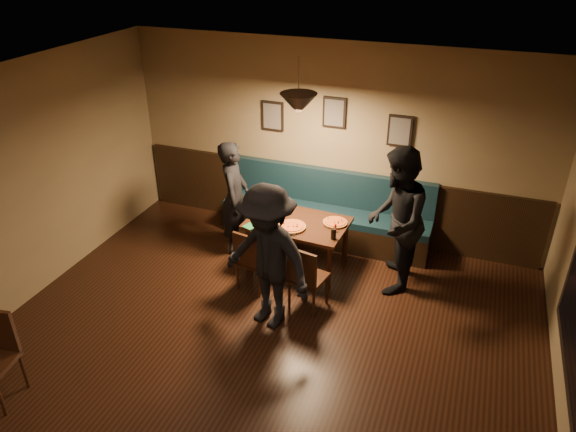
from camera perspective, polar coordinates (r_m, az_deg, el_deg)
The scene contains 23 objects.
floor at distance 5.56m, azimuth -6.32°, elevation -18.64°, with size 7.00×7.00×0.00m, color black.
ceiling at distance 4.00m, azimuth -8.46°, elevation 9.81°, with size 7.00×7.00×0.00m, color silver.
wall_back at distance 7.55m, azimuth 4.89°, elevation 7.76°, with size 6.00×6.00×0.00m, color #8C704F.
wainscot at distance 7.89m, azimuth 4.56°, elevation 1.56°, with size 5.88×0.06×1.00m, color black.
booth_bench at distance 7.66m, azimuth 4.00°, elevation 0.70°, with size 3.00×0.60×1.00m, color #0F232D, non-canonical shape.
picture_left at distance 7.70m, azimuth -1.64°, elevation 10.62°, with size 0.32×0.04×0.42m, color black.
picture_center at distance 7.38m, azimuth 4.97°, elevation 10.95°, with size 0.32×0.04×0.42m, color black.
picture_right at distance 7.25m, azimuth 11.85°, elevation 8.88°, with size 0.32×0.04×0.42m, color black.
pendant_lamp at distance 6.32m, azimuth 1.13°, elevation 11.85°, with size 0.44×0.44×0.25m, color black.
dining_table at distance 7.11m, azimuth 0.98°, elevation -3.03°, with size 1.28×0.83×0.69m, color black.
chair_near_left at distance 6.68m, azimuth -3.59°, elevation -4.57°, with size 0.37×0.37×0.84m, color black, non-canonical shape.
chair_near_right at distance 6.34m, azimuth 2.21°, elevation -6.41°, with size 0.39×0.39×0.87m, color black, non-canonical shape.
diner_left at distance 7.32m, azimuth -5.72°, elevation 1.94°, with size 0.59×0.39×1.62m, color black.
diner_right at distance 6.58m, azimuth 11.44°, elevation -0.53°, with size 0.91×0.71×1.86m, color black.
diner_front at distance 5.86m, azimuth -2.21°, elevation -4.50°, with size 1.13×0.65×1.74m, color black.
pizza_a at distance 7.15m, azimuth -1.36°, elevation 0.53°, with size 0.37×0.37×0.04m, color orange.
pizza_b at distance 6.78m, azimuth 0.38°, elevation -1.13°, with size 0.37×0.37×0.04m, color #C28524.
pizza_c at distance 6.91m, azimuth 5.04°, elevation -0.68°, with size 0.32×0.32×0.04m, color #C76625.
soda_glass at distance 6.55m, azimuth 4.87°, elevation -1.90°, with size 0.07×0.07×0.14m, color black.
tabasco_bottle at distance 6.70m, azimuth 5.08°, elevation -1.22°, with size 0.03×0.03×0.12m, color #A61105.
napkin_a at distance 7.29m, azimuth -2.67°, elevation 0.92°, with size 0.15×0.15×0.01m, color #1E7123.
napkin_b at distance 6.84m, azimuth -4.10°, elevation -1.09°, with size 0.14×0.14×0.01m, color #1C6A34.
cutlery_set at distance 6.63m, azimuth -0.25°, elevation -2.05°, with size 0.02×0.17×0.00m, color silver.
Camera 1 is at (1.85, -3.32, 4.06)m, focal length 33.33 mm.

